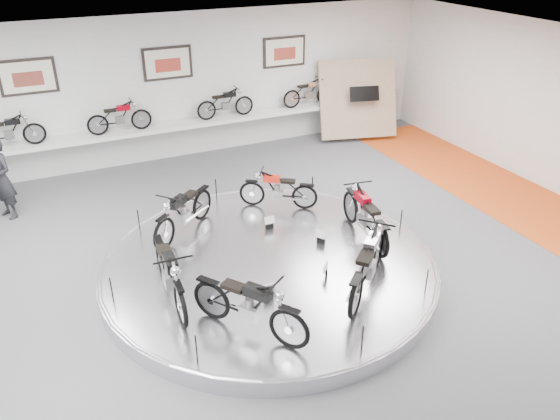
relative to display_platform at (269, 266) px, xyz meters
name	(u,v)px	position (x,y,z in m)	size (l,w,h in m)	color
floor	(276,281)	(0.00, -0.30, -0.15)	(16.00, 16.00, 0.00)	#4F4F52
ceiling	(275,70)	(0.00, -0.30, 3.85)	(16.00, 16.00, 0.00)	white
wall_back	(170,88)	(0.00, 6.70, 1.85)	(16.00, 16.00, 0.00)	silver
orange_carpet_strip	(535,210)	(6.80, -0.30, -0.14)	(2.40, 12.60, 0.01)	#BD4C19
dado_band	(175,138)	(0.00, 6.68, 0.40)	(15.68, 0.04, 1.10)	#BCBCBA
display_platform	(269,266)	(0.00, 0.00, 0.00)	(6.40, 6.40, 0.30)	silver
platform_rim	(269,261)	(0.00, 0.00, 0.12)	(6.40, 6.40, 0.10)	#B2B2BA
shelf	(176,126)	(0.00, 6.40, 0.85)	(11.00, 0.55, 0.10)	silver
poster_left	(28,77)	(-3.50, 6.66, 2.55)	(1.35, 0.06, 0.88)	silver
poster_center	(168,63)	(0.00, 6.66, 2.55)	(1.35, 0.06, 0.88)	silver
poster_right	(284,52)	(3.50, 6.66, 2.55)	(1.35, 0.06, 0.88)	silver
display_panel	(358,99)	(5.60, 5.80, 1.10)	(2.40, 0.12, 2.40)	tan
shelf_bike_a	(9,134)	(-4.20, 6.40, 1.27)	(1.22, 0.42, 0.73)	black
shelf_bike_b	(120,119)	(-1.50, 6.40, 1.27)	(1.22, 0.42, 0.73)	maroon
shelf_bike_c	(225,105)	(1.50, 6.40, 1.27)	(1.22, 0.42, 0.73)	black
shelf_bike_d	(309,94)	(4.20, 6.40, 1.27)	(1.22, 0.42, 0.73)	#B7B7BC
bike_a	(365,215)	(2.10, -0.07, 0.68)	(1.82, 0.64, 1.07)	maroon
bike_b	(278,189)	(1.09, 1.94, 0.60)	(1.51, 0.53, 0.89)	red
bike_c	(183,211)	(-1.17, 1.68, 0.67)	(1.76, 0.62, 1.03)	black
bike_d	(169,272)	(-2.01, -0.41, 0.69)	(1.85, 0.65, 1.09)	black
bike_e	(249,305)	(-1.13, -1.78, 0.68)	(1.80, 0.63, 1.06)	black
bike_f	(368,263)	(1.15, -1.61, 0.71)	(1.92, 0.68, 1.13)	#B7B7BC
visitor	(1,179)	(-4.50, 4.68, 0.80)	(0.69, 0.46, 1.91)	black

